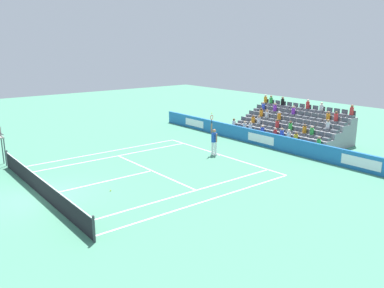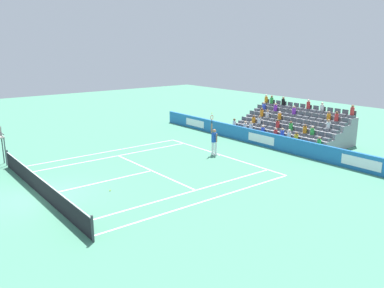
# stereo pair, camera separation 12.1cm
# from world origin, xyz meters

# --- Properties ---
(ground_plane) EXTENTS (80.00, 80.00, 0.00)m
(ground_plane) POSITION_xyz_m (0.00, 0.00, 0.00)
(ground_plane) COLOR #47896B
(line_baseline) EXTENTS (10.97, 0.10, 0.01)m
(line_baseline) POSITION_xyz_m (0.00, -11.89, 0.00)
(line_baseline) COLOR white
(line_baseline) RESTS_ON ground
(line_service) EXTENTS (8.23, 0.10, 0.01)m
(line_service) POSITION_xyz_m (0.00, -6.40, 0.00)
(line_service) COLOR white
(line_service) RESTS_ON ground
(line_centre_service) EXTENTS (0.10, 6.40, 0.01)m
(line_centre_service) POSITION_xyz_m (0.00, -3.20, 0.00)
(line_centre_service) COLOR white
(line_centre_service) RESTS_ON ground
(line_singles_sideline_left) EXTENTS (0.10, 11.89, 0.01)m
(line_singles_sideline_left) POSITION_xyz_m (4.12, -5.95, 0.00)
(line_singles_sideline_left) COLOR white
(line_singles_sideline_left) RESTS_ON ground
(line_singles_sideline_right) EXTENTS (0.10, 11.89, 0.01)m
(line_singles_sideline_right) POSITION_xyz_m (-4.12, -5.95, 0.00)
(line_singles_sideline_right) COLOR white
(line_singles_sideline_right) RESTS_ON ground
(line_doubles_sideline_left) EXTENTS (0.10, 11.89, 0.01)m
(line_doubles_sideline_left) POSITION_xyz_m (5.49, -5.95, 0.00)
(line_doubles_sideline_left) COLOR white
(line_doubles_sideline_left) RESTS_ON ground
(line_doubles_sideline_right) EXTENTS (0.10, 11.89, 0.01)m
(line_doubles_sideline_right) POSITION_xyz_m (-5.49, -5.95, 0.00)
(line_doubles_sideline_right) COLOR white
(line_doubles_sideline_right) RESTS_ON ground
(line_centre_mark) EXTENTS (0.10, 0.20, 0.01)m
(line_centre_mark) POSITION_xyz_m (0.00, -11.79, 0.00)
(line_centre_mark) COLOR white
(line_centre_mark) RESTS_ON ground
(sponsor_barrier) EXTENTS (23.05, 0.22, 1.07)m
(sponsor_barrier) POSITION_xyz_m (0.00, -15.94, 0.53)
(sponsor_barrier) COLOR #1E66AD
(sponsor_barrier) RESTS_ON ground
(tennis_net) EXTENTS (11.97, 0.10, 1.07)m
(tennis_net) POSITION_xyz_m (0.00, 0.00, 0.49)
(tennis_net) COLOR #33383D
(tennis_net) RESTS_ON ground
(tennis_player) EXTENTS (0.54, 0.41, 2.85)m
(tennis_player) POSITION_xyz_m (0.28, -11.53, 0.99)
(tennis_player) COLOR white
(tennis_player) RESTS_ON ground
(stadium_stand) EXTENTS (8.68, 4.75, 3.04)m
(stadium_stand) POSITION_xyz_m (0.01, -19.50, 0.83)
(stadium_stand) COLOR gray
(stadium_stand) RESTS_ON ground
(loose_tennis_ball) EXTENTS (0.07, 0.07, 0.07)m
(loose_tennis_ball) POSITION_xyz_m (-1.51, -2.94, 0.03)
(loose_tennis_ball) COLOR #D1E533
(loose_tennis_ball) RESTS_ON ground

